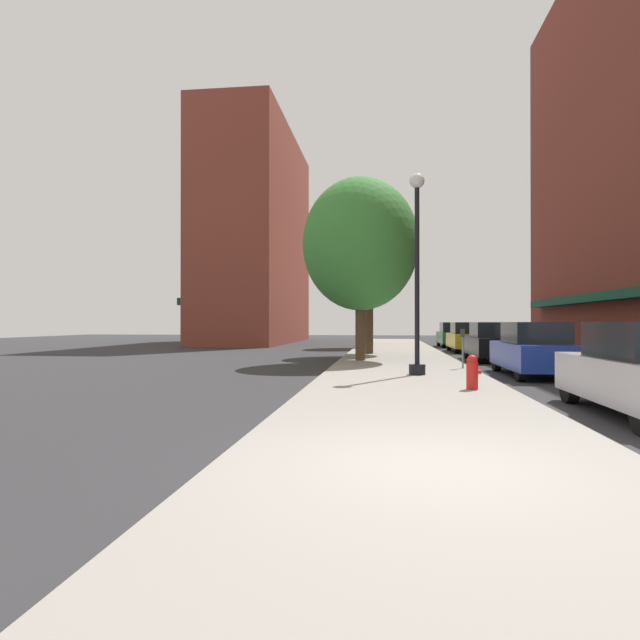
# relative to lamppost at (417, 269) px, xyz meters

# --- Properties ---
(ground_plane) EXTENTS (90.00, 90.00, 0.00)m
(ground_plane) POSITION_rel_lamppost_xyz_m (3.59, 8.03, -3.20)
(ground_plane) COLOR #2D2D30
(sidewalk_slab) EXTENTS (4.80, 50.00, 0.12)m
(sidewalk_slab) POSITION_rel_lamppost_xyz_m (-0.41, 9.03, -3.14)
(sidewalk_slab) COLOR gray
(sidewalk_slab) RESTS_ON ground
(building_far_background) EXTENTS (6.80, 18.00, 17.10)m
(building_far_background) POSITION_rel_lamppost_xyz_m (-11.42, 27.03, 5.33)
(building_far_background) COLOR brown
(building_far_background) RESTS_ON ground
(lamppost) EXTENTS (0.48, 0.48, 5.90)m
(lamppost) POSITION_rel_lamppost_xyz_m (0.00, 0.00, 0.00)
(lamppost) COLOR black
(lamppost) RESTS_ON sidewalk_slab
(fire_hydrant) EXTENTS (0.33, 0.26, 0.79)m
(fire_hydrant) POSITION_rel_lamppost_xyz_m (1.05, -3.30, -2.68)
(fire_hydrant) COLOR red
(fire_hydrant) RESTS_ON sidewalk_slab
(parking_meter_near) EXTENTS (0.14, 0.09, 1.31)m
(parking_meter_near) POSITION_rel_lamppost_xyz_m (1.64, 2.38, -2.25)
(parking_meter_near) COLOR slate
(parking_meter_near) RESTS_ON sidewalk_slab
(tree_near) EXTENTS (3.68, 3.68, 7.04)m
(tree_near) POSITION_rel_lamppost_xyz_m (-2.18, 19.12, 1.81)
(tree_near) COLOR #4C3823
(tree_near) RESTS_ON sidewalk_slab
(tree_mid) EXTENTS (3.82, 3.82, 6.95)m
(tree_mid) POSITION_rel_lamppost_xyz_m (-1.71, 10.42, 1.64)
(tree_mid) COLOR #4C3823
(tree_mid) RESTS_ON sidewalk_slab
(tree_far) EXTENTS (4.69, 4.69, 7.41)m
(tree_far) POSITION_rel_lamppost_xyz_m (-1.93, 5.78, 1.62)
(tree_far) COLOR #4C3823
(tree_far) RESTS_ON sidewalk_slab
(car_blue) EXTENTS (1.80, 4.30, 1.66)m
(car_blue) POSITION_rel_lamppost_xyz_m (3.59, 1.14, -2.39)
(car_blue) COLOR black
(car_blue) RESTS_ON ground
(car_black) EXTENTS (1.80, 4.30, 1.66)m
(car_black) POSITION_rel_lamppost_xyz_m (3.59, 7.61, -2.39)
(car_black) COLOR black
(car_black) RESTS_ON ground
(car_yellow) EXTENTS (1.80, 4.30, 1.66)m
(car_yellow) POSITION_rel_lamppost_xyz_m (3.59, 14.59, -2.39)
(car_yellow) COLOR black
(car_yellow) RESTS_ON ground
(car_green) EXTENTS (1.80, 4.30, 1.66)m
(car_green) POSITION_rel_lamppost_xyz_m (3.59, 20.69, -2.39)
(car_green) COLOR black
(car_green) RESTS_ON ground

